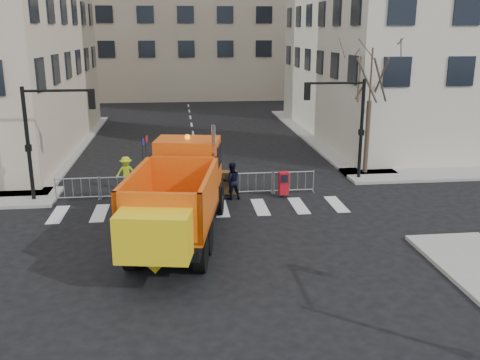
{
  "coord_description": "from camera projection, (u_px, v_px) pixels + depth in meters",
  "views": [
    {
      "loc": [
        -1.11,
        -17.47,
        7.84
      ],
      "look_at": [
        1.21,
        2.5,
        2.17
      ],
      "focal_mm": 40.0,
      "sensor_mm": 36.0,
      "label": 1
    }
  ],
  "objects": [
    {
      "name": "crowd_barriers",
      "position": [
        188.0,
        185.0,
        25.98
      ],
      "size": [
        12.6,
        0.6,
        1.1
      ],
      "primitive_type": null,
      "color": "#9EA0A5",
      "rests_on": "ground"
    },
    {
      "name": "sidewalk_back",
      "position": [
        203.0,
        189.0,
        27.06
      ],
      "size": [
        64.0,
        5.0,
        0.15
      ],
      "primitive_type": "cube",
      "color": "gray",
      "rests_on": "ground"
    },
    {
      "name": "cop_a",
      "position": [
        199.0,
        182.0,
        24.75
      ],
      "size": [
        0.75,
        0.5,
        2.05
      ],
      "primitive_type": "imported",
      "rotation": [
        0.0,
        0.0,
        3.15
      ],
      "color": "black",
      "rests_on": "ground"
    },
    {
      "name": "plow_truck",
      "position": [
        179.0,
        194.0,
        20.09
      ],
      "size": [
        4.87,
        11.27,
        4.24
      ],
      "rotation": [
        0.0,
        0.0,
        1.39
      ],
      "color": "black",
      "rests_on": "ground"
    },
    {
      "name": "traffic_light_right",
      "position": [
        361.0,
        130.0,
        28.25
      ],
      "size": [
        0.18,
        0.18,
        5.4
      ],
      "primitive_type": "cylinder",
      "color": "black",
      "rests_on": "ground"
    },
    {
      "name": "newspaper_box",
      "position": [
        284.0,
        183.0,
        25.77
      ],
      "size": [
        0.46,
        0.41,
        1.1
      ],
      "primitive_type": "cube",
      "rotation": [
        0.0,
        0.0,
        0.03
      ],
      "color": "#A90D17",
      "rests_on": "sidewalk_back"
    },
    {
      "name": "ground",
      "position": [
        214.0,
        259.0,
        18.95
      ],
      "size": [
        120.0,
        120.0,
        0.0
      ],
      "primitive_type": "plane",
      "color": "black",
      "rests_on": "ground"
    },
    {
      "name": "street_tree",
      "position": [
        369.0,
        108.0,
        28.99
      ],
      "size": [
        3.0,
        3.0,
        7.5
      ],
      "primitive_type": null,
      "color": "#382B21",
      "rests_on": "ground"
    },
    {
      "name": "cop_c",
      "position": [
        187.0,
        180.0,
        25.2
      ],
      "size": [
        1.03,
        1.25,
        1.99
      ],
      "primitive_type": "imported",
      "rotation": [
        0.0,
        0.0,
        4.15
      ],
      "color": "black",
      "rests_on": "ground"
    },
    {
      "name": "traffic_light_left",
      "position": [
        28.0,
        146.0,
        24.5
      ],
      "size": [
        0.18,
        0.18,
        5.4
      ],
      "primitive_type": "cylinder",
      "color": "black",
      "rests_on": "ground"
    },
    {
      "name": "cop_b",
      "position": [
        231.0,
        181.0,
        25.41
      ],
      "size": [
        0.99,
        0.84,
        1.81
      ],
      "primitive_type": "imported",
      "rotation": [
        0.0,
        0.0,
        3.33
      ],
      "color": "black",
      "rests_on": "ground"
    },
    {
      "name": "worker",
      "position": [
        126.0,
        172.0,
        26.69
      ],
      "size": [
        1.13,
        0.76,
        1.62
      ],
      "primitive_type": "imported",
      "rotation": [
        0.0,
        0.0,
        0.16
      ],
      "color": "#ABC517",
      "rests_on": "sidewalk_back"
    }
  ]
}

